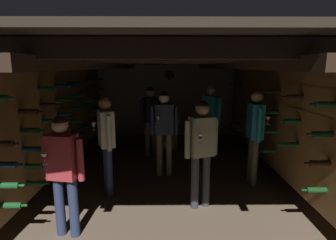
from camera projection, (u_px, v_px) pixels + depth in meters
ground_plane at (167, 177)px, 5.20m from camera, size 8.40×8.40×0.00m
room_shell at (167, 103)px, 5.18m from camera, size 4.72×6.52×2.41m
wine_crate_stack at (168, 131)px, 6.99m from camera, size 0.52×0.35×0.90m
display_bottle at (169, 110)px, 6.81m from camera, size 0.08×0.08×0.35m
person_host_center at (164, 125)px, 5.12m from camera, size 0.54×0.34×1.67m
person_guest_far_right at (211, 114)px, 6.24m from camera, size 0.44×0.42×1.71m
person_guest_mid_right at (255, 127)px, 4.73m from camera, size 0.32×0.54×1.74m
person_guest_near_right at (201, 144)px, 3.92m from camera, size 0.51×0.41×1.65m
person_guest_near_left at (63, 166)px, 3.24m from camera, size 0.53×0.33×1.56m
person_guest_rear_center at (151, 115)px, 6.34m from camera, size 0.48×0.43×1.65m
person_guest_mid_left at (106, 136)px, 4.37m from camera, size 0.41×0.50×1.67m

